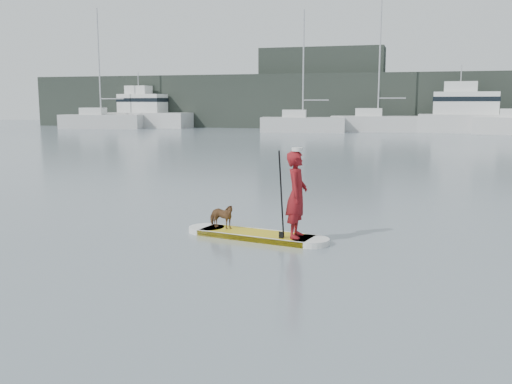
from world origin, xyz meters
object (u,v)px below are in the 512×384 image
(dog, at_px, (221,216))
(sailboat_d, at_px, (377,122))
(paddler, at_px, (297,195))
(motor_yacht_a, at_px, (471,114))
(sailboat_a, at_px, (101,120))
(motor_yacht_b, at_px, (147,112))
(sailboat_c, at_px, (302,123))
(paddleboard, at_px, (256,235))

(dog, bearing_deg, sailboat_d, 12.35)
(paddler, distance_m, dog, 1.90)
(paddler, distance_m, motor_yacht_a, 47.81)
(sailboat_a, relative_size, motor_yacht_b, 1.33)
(dog, distance_m, sailboat_c, 43.87)
(paddleboard, xyz_separation_m, paddler, (0.92, -0.18, 0.95))
(sailboat_d, xyz_separation_m, motor_yacht_a, (8.85, 0.34, 0.83))
(motor_yacht_b, bearing_deg, dog, -57.96)
(paddleboard, relative_size, sailboat_d, 0.24)
(motor_yacht_a, bearing_deg, dog, -98.47)
(sailboat_a, relative_size, sailboat_c, 1.12)
(paddler, bearing_deg, sailboat_a, 33.53)
(dog, height_order, motor_yacht_b, motor_yacht_b)
(paddleboard, relative_size, motor_yacht_b, 0.33)
(dog, relative_size, motor_yacht_a, 0.06)
(paddleboard, height_order, motor_yacht_a, motor_yacht_a)
(sailboat_d, distance_m, motor_yacht_a, 8.89)
(paddler, xyz_separation_m, motor_yacht_b, (-28.04, 49.25, 0.76))
(sailboat_a, height_order, motor_yacht_b, sailboat_a)
(paddleboard, height_order, sailboat_c, sailboat_c)
(paddleboard, distance_m, sailboat_a, 54.95)
(paddler, relative_size, sailboat_d, 0.13)
(paddler, relative_size, sailboat_c, 0.15)
(sailboat_c, bearing_deg, paddleboard, -88.16)
(paddleboard, bearing_deg, motor_yacht_a, 91.28)
(dog, bearing_deg, sailboat_c, 21.45)
(dog, xyz_separation_m, sailboat_a, (-30.11, 45.22, 0.51))
(paddleboard, height_order, dog, dog)
(paddler, bearing_deg, motor_yacht_b, 28.21)
(sailboat_c, relative_size, motor_yacht_a, 1.07)
(sailboat_a, xyz_separation_m, motor_yacht_b, (3.84, 3.68, 0.86))
(paddler, height_order, sailboat_c, sailboat_c)
(sailboat_d, distance_m, motor_yacht_b, 26.48)
(motor_yacht_a, distance_m, motor_yacht_b, 35.26)
(paddleboard, xyz_separation_m, dog, (-0.85, 0.17, 0.34))
(motor_yacht_a, bearing_deg, paddleboard, -97.44)
(sailboat_d, height_order, motor_yacht_b, sailboat_d)
(paddleboard, relative_size, motor_yacht_a, 0.30)
(sailboat_c, relative_size, motor_yacht_b, 1.19)
(paddler, height_order, dog, paddler)
(sailboat_d, bearing_deg, sailboat_c, -160.31)
(dog, height_order, sailboat_d, sailboat_d)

